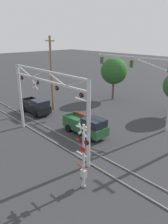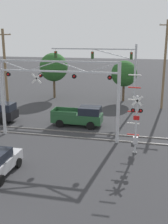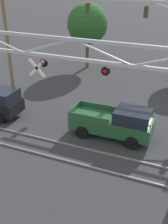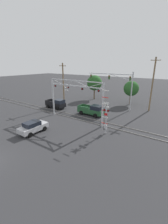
% 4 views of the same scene
% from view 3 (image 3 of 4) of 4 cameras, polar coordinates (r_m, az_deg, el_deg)
% --- Properties ---
extents(rail_track_near, '(80.00, 0.08, 0.10)m').
position_cam_3_polar(rail_track_near, '(15.17, -1.35, -10.45)').
color(rail_track_near, gray).
rests_on(rail_track_near, ground_plane).
extents(rail_track_far, '(80.00, 0.08, 0.10)m').
position_cam_3_polar(rail_track_far, '(16.24, 0.70, -7.56)').
color(rail_track_far, gray).
rests_on(rail_track_far, ground_plane).
extents(crossing_gantry, '(10.58, 0.30, 6.76)m').
position_cam_3_polar(crossing_gantry, '(12.75, -2.11, 4.11)').
color(crossing_gantry, '#B7BABF').
rests_on(crossing_gantry, ground_plane).
extents(pickup_truck_lead, '(4.97, 2.07, 2.01)m').
position_cam_3_polar(pickup_truck_lead, '(17.06, 6.42, -2.09)').
color(pickup_truck_lead, '#23512D').
rests_on(pickup_truck_lead, ground_plane).
extents(utility_pole_left, '(1.80, 0.28, 9.41)m').
position_cam_3_polar(utility_pole_left, '(21.25, -15.33, 14.28)').
color(utility_pole_left, brown).
rests_on(utility_pole_left, ground_plane).
extents(background_tree_beyond_span, '(3.96, 3.96, 6.37)m').
position_cam_3_polar(background_tree_beyond_span, '(28.54, 0.69, 17.43)').
color(background_tree_beyond_span, brown).
rests_on(background_tree_beyond_span, ground_plane).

